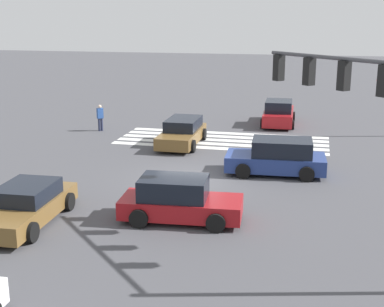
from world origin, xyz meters
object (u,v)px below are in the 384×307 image
(car_5, at_px, (179,200))
(pedestrian, at_px, (100,116))
(car_3, at_px, (279,113))
(car_0, at_px, (182,132))
(car_2, at_px, (278,157))
(car_4, at_px, (26,205))
(traffic_signal_mast, at_px, (364,104))

(car_5, height_order, pedestrian, pedestrian)
(pedestrian, bearing_deg, car_3, 70.40)
(car_0, distance_m, car_2, 7.06)
(car_2, distance_m, car_5, 7.03)
(car_2, bearing_deg, pedestrian, -34.24)
(car_0, xyz_separation_m, car_3, (-4.71, -6.72, 0.05))
(pedestrian, bearing_deg, car_0, 25.67)
(car_2, height_order, car_3, car_3)
(car_2, height_order, pedestrian, pedestrian)
(car_0, distance_m, car_4, 12.46)
(car_2, bearing_deg, car_4, 41.32)
(car_2, height_order, car_4, car_2)
(traffic_signal_mast, bearing_deg, car_4, 43.76)
(car_4, bearing_deg, car_2, 132.17)
(car_4, relative_size, car_5, 1.10)
(car_3, xyz_separation_m, car_5, (2.10, 17.55, -0.01))
(car_2, distance_m, car_4, 11.10)
(traffic_signal_mast, height_order, car_5, traffic_signal_mast)
(car_4, bearing_deg, pedestrian, -169.55)
(car_2, relative_size, car_3, 0.95)
(traffic_signal_mast, distance_m, car_3, 19.88)
(traffic_signal_mast, height_order, car_0, traffic_signal_mast)
(car_5, bearing_deg, car_2, 61.27)
(car_2, distance_m, pedestrian, 13.10)
(car_4, height_order, pedestrian, pedestrian)
(car_0, distance_m, pedestrian, 6.19)
(traffic_signal_mast, xyz_separation_m, pedestrian, (14.06, -14.76, -3.65))
(car_0, bearing_deg, car_5, 12.84)
(pedestrian, bearing_deg, traffic_signal_mast, 1.09)
(car_0, relative_size, car_4, 1.00)
(traffic_signal_mast, relative_size, pedestrian, 3.71)
(car_2, xyz_separation_m, car_4, (7.90, 7.81, -0.14))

